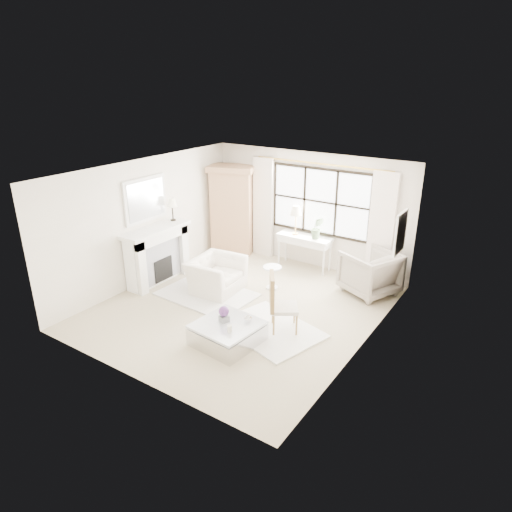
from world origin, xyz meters
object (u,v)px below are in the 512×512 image
object	(u,v)px
armoire	(232,209)
console_table	(304,252)
club_armchair	(216,275)
coffee_table	(228,334)

from	to	relation	value
armoire	console_table	world-z (taller)	armoire
console_table	club_armchair	xyz separation A→B (m)	(-0.97, -2.12, -0.04)
club_armchair	coffee_table	bearing A→B (deg)	-140.32
armoire	coffee_table	distance (m)	4.46
club_armchair	coffee_table	distance (m)	2.09
console_table	coffee_table	size ratio (longest dim) A/B	1.19
coffee_table	console_table	bearing A→B (deg)	102.85
armoire	club_armchair	xyz separation A→B (m)	(1.06, -2.05, -0.78)
coffee_table	club_armchair	bearing A→B (deg)	139.12
club_armchair	coffee_table	size ratio (longest dim) A/B	1.01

